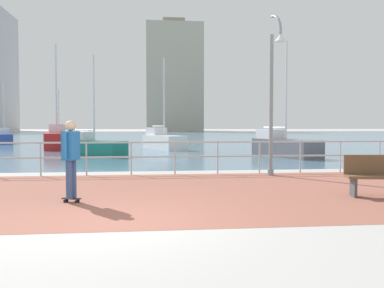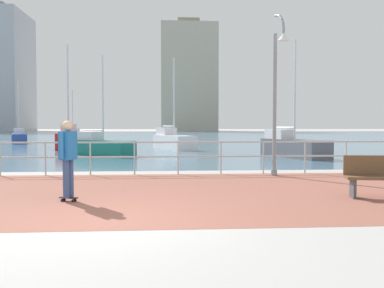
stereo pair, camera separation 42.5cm
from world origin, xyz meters
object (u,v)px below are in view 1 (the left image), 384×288
at_px(sailboat_ivory, 5,137).
at_px(park_bench, 382,175).
at_px(skateboarder, 71,154).
at_px(sailboat_teal, 57,139).
at_px(sailboat_white, 93,146).
at_px(sailboat_yellow, 163,140).
at_px(sailboat_red, 59,135).
at_px(lamppost, 274,87).
at_px(sailboat_navy, 284,146).

bearing_deg(sailboat_ivory, park_bench, -58.62).
xyz_separation_m(skateboarder, sailboat_teal, (-4.47, 19.99, -0.35)).
height_order(skateboarder, sailboat_white, sailboat_white).
distance_m(skateboarder, sailboat_ivory, 30.44).
distance_m(park_bench, sailboat_ivory, 33.45).
height_order(skateboarder, sailboat_yellow, sailboat_yellow).
bearing_deg(sailboat_white, park_bench, -58.81).
bearing_deg(sailboat_yellow, sailboat_red, 120.75).
bearing_deg(sailboat_red, lamppost, -67.76).
bearing_deg(sailboat_teal, lamppost, -58.33).
xyz_separation_m(sailboat_red, sailboat_navy, (15.93, -24.22, 0.05)).
height_order(sailboat_teal, sailboat_white, sailboat_teal).
bearing_deg(sailboat_red, skateboarder, -78.08).
bearing_deg(sailboat_yellow, sailboat_teal, 169.04).
distance_m(sailboat_ivory, sailboat_navy, 25.58).
bearing_deg(sailboat_navy, lamppost, -110.99).
height_order(sailboat_yellow, sailboat_teal, sailboat_teal).
xyz_separation_m(lamppost, sailboat_white, (-6.73, 9.33, -2.28)).
xyz_separation_m(park_bench, sailboat_navy, (1.64, 11.50, 0.07)).
bearing_deg(sailboat_white, sailboat_yellow, 54.55).
bearing_deg(sailboat_yellow, sailboat_white, -125.45).
distance_m(sailboat_red, sailboat_navy, 28.99).
bearing_deg(park_bench, sailboat_teal, 119.27).
relative_size(park_bench, sailboat_yellow, 0.28).
height_order(lamppost, sailboat_navy, sailboat_navy).
bearing_deg(sailboat_white, sailboat_teal, 115.32).
height_order(lamppost, sailboat_red, sailboat_red).
bearing_deg(sailboat_teal, sailboat_ivory, 125.99).
xyz_separation_m(sailboat_yellow, sailboat_red, (-10.15, 17.06, -0.07)).
bearing_deg(sailboat_white, lamppost, -54.18).
height_order(sailboat_red, sailboat_navy, sailboat_navy).
xyz_separation_m(park_bench, sailboat_teal, (-11.23, 20.03, 0.19)).
xyz_separation_m(sailboat_teal, sailboat_red, (-3.06, 15.69, -0.16)).
bearing_deg(sailboat_navy, sailboat_white, 169.85).
relative_size(lamppost, sailboat_red, 0.95).
relative_size(skateboarder, sailboat_yellow, 0.28).
height_order(park_bench, sailboat_red, sailboat_red).
height_order(park_bench, sailboat_ivory, sailboat_ivory).
bearing_deg(park_bench, lamppost, 108.11).
xyz_separation_m(skateboarder, sailboat_ivory, (-10.66, 28.51, -0.49)).
distance_m(park_bench, sailboat_yellow, 19.12).
bearing_deg(sailboat_ivory, lamppost, -56.79).
bearing_deg(lamppost, skateboarder, -144.89).
relative_size(sailboat_ivory, sailboat_teal, 0.78).
height_order(skateboarder, sailboat_teal, sailboat_teal).
bearing_deg(sailboat_navy, sailboat_red, 123.33).
distance_m(sailboat_teal, sailboat_navy, 15.44).
bearing_deg(skateboarder, sailboat_yellow, 82.00).
bearing_deg(lamppost, sailboat_white, 125.82).
xyz_separation_m(skateboarder, sailboat_navy, (8.40, 11.46, -0.46)).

